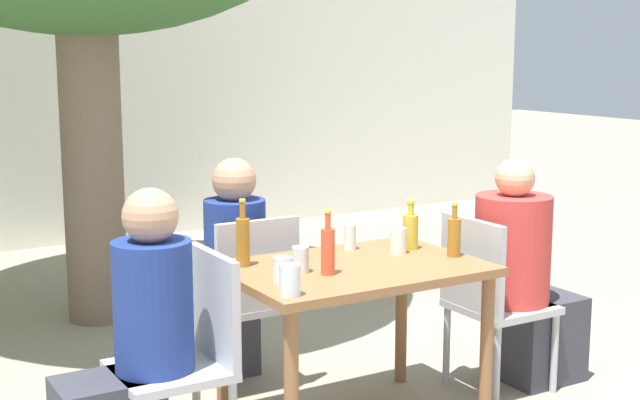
# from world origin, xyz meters

# --- Properties ---
(cafe_building_wall) EXTENTS (10.00, 0.08, 2.80)m
(cafe_building_wall) POSITION_xyz_m (0.00, 4.48, 1.40)
(cafe_building_wall) COLOR white
(cafe_building_wall) RESTS_ON ground_plane
(dining_table_front) EXTENTS (1.12, 0.78, 0.75)m
(dining_table_front) POSITION_xyz_m (0.00, 0.00, 0.65)
(dining_table_front) COLOR brown
(dining_table_front) RESTS_ON ground_plane
(patio_chair_0) EXTENTS (0.44, 0.44, 0.90)m
(patio_chair_0) POSITION_xyz_m (-0.79, 0.00, 0.50)
(patio_chair_0) COLOR #B2B2B7
(patio_chair_0) RESTS_ON ground_plane
(patio_chair_1) EXTENTS (0.44, 0.44, 0.90)m
(patio_chair_1) POSITION_xyz_m (0.79, 0.00, 0.50)
(patio_chair_1) COLOR #B2B2B7
(patio_chair_1) RESTS_ON ground_plane
(patio_chair_2) EXTENTS (0.44, 0.44, 0.90)m
(patio_chair_2) POSITION_xyz_m (-0.22, 0.62, 0.50)
(patio_chair_2) COLOR #B2B2B7
(patio_chair_2) RESTS_ON ground_plane
(person_seated_0) EXTENTS (0.56, 0.32, 1.18)m
(person_seated_0) POSITION_xyz_m (-1.03, -0.00, 0.53)
(person_seated_0) COLOR #383842
(person_seated_0) RESTS_ON ground_plane
(person_seated_1) EXTENTS (0.59, 0.38, 1.17)m
(person_seated_1) POSITION_xyz_m (1.03, -0.00, 0.53)
(person_seated_1) COLOR #383842
(person_seated_1) RESTS_ON ground_plane
(person_seated_2) EXTENTS (0.31, 0.56, 1.17)m
(person_seated_2) POSITION_xyz_m (-0.22, 0.86, 0.52)
(person_seated_2) COLOR #383842
(person_seated_2) RESTS_ON ground_plane
(amber_bottle_0) EXTENTS (0.06, 0.06, 0.30)m
(amber_bottle_0) POSITION_xyz_m (-0.44, 0.23, 0.87)
(amber_bottle_0) COLOR #9E661E
(amber_bottle_0) RESTS_ON dining_table_front
(amber_bottle_1) EXTENTS (0.06, 0.06, 0.25)m
(amber_bottle_1) POSITION_xyz_m (0.49, -0.10, 0.85)
(amber_bottle_1) COLOR #9E661E
(amber_bottle_1) RESTS_ON dining_table_front
(soda_bottle_2) EXTENTS (0.06, 0.06, 0.28)m
(soda_bottle_2) POSITION_xyz_m (-0.19, -0.08, 0.86)
(soda_bottle_2) COLOR #DB4C2D
(soda_bottle_2) RESTS_ON dining_table_front
(oil_cruet_3) EXTENTS (0.08, 0.08, 0.24)m
(oil_cruet_3) POSITION_xyz_m (0.40, 0.13, 0.85)
(oil_cruet_3) COLOR gold
(oil_cruet_3) RESTS_ON dining_table_front
(drinking_glass_0) EXTENTS (0.08, 0.08, 0.12)m
(drinking_glass_0) POSITION_xyz_m (0.30, 0.09, 0.82)
(drinking_glass_0) COLOR silver
(drinking_glass_0) RESTS_ON dining_table_front
(drinking_glass_1) EXTENTS (0.08, 0.08, 0.11)m
(drinking_glass_1) POSITION_xyz_m (-0.42, -0.10, 0.81)
(drinking_glass_1) COLOR white
(drinking_glass_1) RESTS_ON dining_table_front
(drinking_glass_2) EXTENTS (0.08, 0.08, 0.11)m
(drinking_glass_2) POSITION_xyz_m (-0.27, 0.01, 0.81)
(drinking_glass_2) COLOR silver
(drinking_glass_2) RESTS_ON dining_table_front
(drinking_glass_3) EXTENTS (0.08, 0.08, 0.13)m
(drinking_glass_3) POSITION_xyz_m (-0.49, -0.29, 0.82)
(drinking_glass_3) COLOR silver
(drinking_glass_3) RESTS_ON dining_table_front
(drinking_glass_4) EXTENTS (0.06, 0.06, 0.12)m
(drinking_glass_4) POSITION_xyz_m (0.15, 0.27, 0.82)
(drinking_glass_4) COLOR silver
(drinking_glass_4) RESTS_ON dining_table_front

